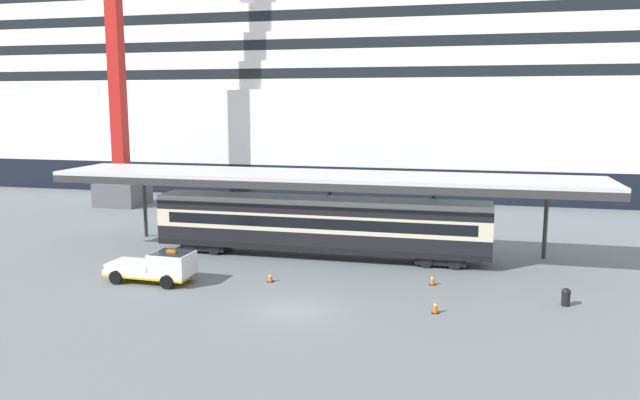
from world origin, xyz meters
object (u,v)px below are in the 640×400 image
Objects in this scene: traffic_cone_far at (435,306)px; traffic_cone_mid at (433,279)px; cruise_ship at (281,85)px; dockside_crane at (120,23)px; quay_bollard at (566,296)px; traffic_cone_near at (270,276)px; train_carriage at (320,224)px; service_truck at (158,266)px.

traffic_cone_mid is at bearing 94.94° from traffic_cone_far.
cruise_ship is 53.94m from traffic_cone_far.
dockside_crane reaches higher than quay_bollard.
traffic_cone_far is at bearing -64.48° from cruise_ship.
quay_bollard is at bearing -56.86° from cruise_ship.
quay_bollard is at bearing -30.69° from dockside_crane.
traffic_cone_near is 36.56m from dockside_crane.
train_carriage is at bearing 155.13° from quay_bollard.
service_truck is at bearing -81.93° from cruise_ship.
cruise_ship is 7.45× the size of train_carriage.
train_carriage reaches higher than quay_bollard.
quay_bollard is (29.16, -44.67, -12.14)m from cruise_ship.
cruise_ship is 47.59m from traffic_cone_near.
train_carriage is at bearing -33.97° from dockside_crane.
service_truck reaches higher than traffic_cone_far.
quay_bollard is (22.67, 1.14, -0.47)m from service_truck.
dockside_crane is at bearing 123.82° from service_truck.
service_truck is (6.49, -45.81, -11.66)m from cruise_ship.
cruise_ship is 47.71m from service_truck.
dockside_crane reaches higher than service_truck.
dockside_crane is at bearing 146.74° from traffic_cone_mid.
cruise_ship is 54.71m from quay_bollard.
cruise_ship is 49.53m from traffic_cone_mid.
traffic_cone_near is at bearing -102.92° from train_carriage.
train_carriage is 34.87× the size of traffic_cone_near.
train_carriage is 11.28m from service_truck.
traffic_cone_mid is at bearing 162.90° from quay_bollard.
train_carriage is (14.31, -37.79, -10.34)m from cruise_ship.
cruise_ship reaches higher than traffic_cone_mid.
traffic_cone_near is 10.30m from traffic_cone_far.
dockside_crane is (-16.23, 24.23, 17.15)m from service_truck.
traffic_cone_near is 9.49m from traffic_cone_mid.
traffic_cone_mid is at bearing 11.78° from service_truck.
traffic_cone_mid is (9.35, 1.60, 0.03)m from traffic_cone_near.
train_carriage is 6.81m from traffic_cone_near.
traffic_cone_mid is 0.01× the size of dockside_crane.
cruise_ship reaches higher than quay_bollard.
dockside_crane reaches higher than traffic_cone_far.
cruise_ship is at bearing 106.24° from traffic_cone_near.
quay_bollard is (38.90, -23.09, -17.62)m from dockside_crane.
dockside_crane is at bearing 135.06° from traffic_cone_near.
traffic_cone_mid is 0.92× the size of traffic_cone_far.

